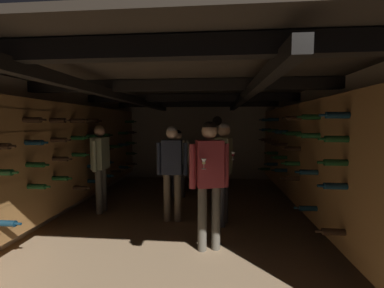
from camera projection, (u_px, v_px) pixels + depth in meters
The scene contains 9 objects.
ground_plane at pixel (186, 214), 4.88m from camera, with size 8.40×8.40×0.00m, color #8C7051.
room_shell at pixel (187, 138), 5.04m from camera, with size 4.72×6.52×2.41m.
wine_crate_stack at pixel (199, 171), 6.85m from camera, with size 0.52×0.35×0.90m.
display_bottle at pixel (204, 149), 6.76m from camera, with size 0.08×0.08×0.35m.
person_host_center at pixel (172, 164), 4.45m from camera, with size 0.54×0.23×1.66m.
person_guest_mid_left at pixel (100, 160), 4.90m from camera, with size 0.23×0.54×1.68m.
person_guest_near_right at pixel (209, 173), 3.41m from camera, with size 0.52×0.39×1.73m.
person_guest_rear_center at pixel (178, 157), 5.93m from camera, with size 0.54×0.33×1.55m.
person_guest_mid_right at pixel (224, 163), 4.28m from camera, with size 0.33×0.52×1.71m.
Camera 1 is at (0.55, -4.73, 1.71)m, focal length 24.16 mm.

